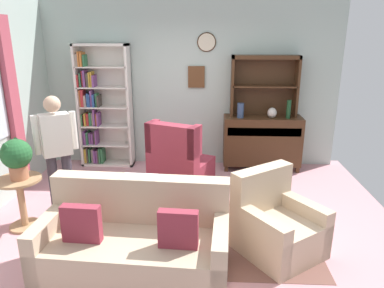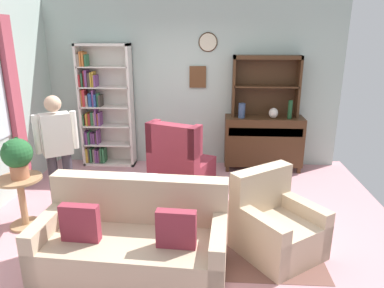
{
  "view_description": "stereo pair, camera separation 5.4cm",
  "coord_description": "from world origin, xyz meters",
  "px_view_note": "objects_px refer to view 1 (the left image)",
  "views": [
    {
      "loc": [
        0.3,
        -4.04,
        2.3
      ],
      "look_at": [
        0.1,
        0.2,
        0.95
      ],
      "focal_mm": 33.48,
      "sensor_mm": 36.0,
      "label": 1
    },
    {
      "loc": [
        0.36,
        -4.03,
        2.3
      ],
      "look_at": [
        0.1,
        0.2,
        0.95
      ],
      "focal_mm": 33.48,
      "sensor_mm": 36.0,
      "label": 2
    }
  ],
  "objects_px": {
    "vase_tall": "(241,110)",
    "coffee_table": "(146,205)",
    "couch_floral": "(136,243)",
    "bookshelf": "(101,109)",
    "vase_round": "(272,113)",
    "person_reading": "(57,148)",
    "wingback_chair": "(179,164)",
    "potted_plant_large": "(16,156)",
    "sideboard_hutch": "(265,77)",
    "plant_stand": "(21,197)",
    "armchair_floral": "(276,226)",
    "bottle_wine": "(289,109)",
    "sideboard": "(262,140)",
    "book_stack": "(136,195)"
  },
  "relations": [
    {
      "from": "vase_tall",
      "to": "coffee_table",
      "type": "distance_m",
      "value": 2.52
    },
    {
      "from": "sideboard",
      "to": "coffee_table",
      "type": "bearing_deg",
      "value": -127.0
    },
    {
      "from": "bookshelf",
      "to": "bottle_wine",
      "type": "xyz_separation_m",
      "value": [
        3.17,
        -0.17,
        0.06
      ]
    },
    {
      "from": "bookshelf",
      "to": "couch_floral",
      "type": "distance_m",
      "value": 3.27
    },
    {
      "from": "potted_plant_large",
      "to": "book_stack",
      "type": "height_order",
      "value": "potted_plant_large"
    },
    {
      "from": "plant_stand",
      "to": "person_reading",
      "type": "bearing_deg",
      "value": 45.04
    },
    {
      "from": "vase_round",
      "to": "couch_floral",
      "type": "relative_size",
      "value": 0.09
    },
    {
      "from": "sideboard",
      "to": "potted_plant_large",
      "type": "bearing_deg",
      "value": -145.8
    },
    {
      "from": "sideboard",
      "to": "bookshelf",
      "type": "bearing_deg",
      "value": 178.29
    },
    {
      "from": "vase_round",
      "to": "plant_stand",
      "type": "relative_size",
      "value": 0.27
    },
    {
      "from": "sideboard",
      "to": "person_reading",
      "type": "height_order",
      "value": "person_reading"
    },
    {
      "from": "couch_floral",
      "to": "person_reading",
      "type": "height_order",
      "value": "person_reading"
    },
    {
      "from": "sideboard_hutch",
      "to": "plant_stand",
      "type": "distance_m",
      "value": 4.02
    },
    {
      "from": "sideboard_hutch",
      "to": "couch_floral",
      "type": "bearing_deg",
      "value": -118.26
    },
    {
      "from": "couch_floral",
      "to": "coffee_table",
      "type": "distance_m",
      "value": 0.73
    },
    {
      "from": "sideboard",
      "to": "vase_tall",
      "type": "height_order",
      "value": "vase_tall"
    },
    {
      "from": "vase_tall",
      "to": "couch_floral",
      "type": "bearing_deg",
      "value": -113.5
    },
    {
      "from": "bookshelf",
      "to": "wingback_chair",
      "type": "distance_m",
      "value": 1.84
    },
    {
      "from": "sideboard_hutch",
      "to": "person_reading",
      "type": "height_order",
      "value": "sideboard_hutch"
    },
    {
      "from": "bookshelf",
      "to": "book_stack",
      "type": "bearing_deg",
      "value": -65.23
    },
    {
      "from": "vase_round",
      "to": "bottle_wine",
      "type": "bearing_deg",
      "value": -4.95
    },
    {
      "from": "vase_tall",
      "to": "person_reading",
      "type": "xyz_separation_m",
      "value": [
        -2.4,
        -1.69,
        -0.13
      ]
    },
    {
      "from": "wingback_chair",
      "to": "potted_plant_large",
      "type": "xyz_separation_m",
      "value": [
        -1.77,
        -1.23,
        0.53
      ]
    },
    {
      "from": "wingback_chair",
      "to": "plant_stand",
      "type": "distance_m",
      "value": 2.17
    },
    {
      "from": "vase_round",
      "to": "book_stack",
      "type": "bearing_deg",
      "value": -132.17
    },
    {
      "from": "armchair_floral",
      "to": "book_stack",
      "type": "bearing_deg",
      "value": 168.54
    },
    {
      "from": "wingback_chair",
      "to": "plant_stand",
      "type": "height_order",
      "value": "wingback_chair"
    },
    {
      "from": "vase_round",
      "to": "bottle_wine",
      "type": "relative_size",
      "value": 0.56
    },
    {
      "from": "vase_round",
      "to": "coffee_table",
      "type": "relative_size",
      "value": 0.21
    },
    {
      "from": "armchair_floral",
      "to": "vase_round",
      "type": "bearing_deg",
      "value": 82.9
    },
    {
      "from": "wingback_chair",
      "to": "book_stack",
      "type": "xyz_separation_m",
      "value": [
        -0.4,
        -1.25,
        0.08
      ]
    },
    {
      "from": "potted_plant_large",
      "to": "sideboard_hutch",
      "type": "bearing_deg",
      "value": 35.55
    },
    {
      "from": "bookshelf",
      "to": "coffee_table",
      "type": "distance_m",
      "value": 2.61
    },
    {
      "from": "bookshelf",
      "to": "bottle_wine",
      "type": "height_order",
      "value": "bookshelf"
    },
    {
      "from": "sideboard_hutch",
      "to": "wingback_chair",
      "type": "distance_m",
      "value": 2.05
    },
    {
      "from": "vase_round",
      "to": "book_stack",
      "type": "height_order",
      "value": "vase_round"
    },
    {
      "from": "bookshelf",
      "to": "vase_round",
      "type": "xyz_separation_m",
      "value": [
        2.91,
        -0.15,
        -0.01
      ]
    },
    {
      "from": "bookshelf",
      "to": "armchair_floral",
      "type": "xyz_separation_m",
      "value": [
        2.61,
        -2.55,
        -0.72
      ]
    },
    {
      "from": "vase_tall",
      "to": "book_stack",
      "type": "height_order",
      "value": "vase_tall"
    },
    {
      "from": "wingback_chair",
      "to": "person_reading",
      "type": "xyz_separation_m",
      "value": [
        -1.44,
        -0.87,
        0.52
      ]
    },
    {
      "from": "vase_tall",
      "to": "armchair_floral",
      "type": "relative_size",
      "value": 0.23
    },
    {
      "from": "sideboard_hutch",
      "to": "person_reading",
      "type": "bearing_deg",
      "value": -146.03
    },
    {
      "from": "plant_stand",
      "to": "couch_floral",
      "type": "bearing_deg",
      "value": -26.52
    },
    {
      "from": "vase_tall",
      "to": "bottle_wine",
      "type": "distance_m",
      "value": 0.78
    },
    {
      "from": "bookshelf",
      "to": "wingback_chair",
      "type": "relative_size",
      "value": 2.0
    },
    {
      "from": "bottle_wine",
      "to": "plant_stand",
      "type": "relative_size",
      "value": 0.48
    },
    {
      "from": "vase_tall",
      "to": "bottle_wine",
      "type": "xyz_separation_m",
      "value": [
        0.78,
        -0.01,
        0.03
      ]
    },
    {
      "from": "bookshelf",
      "to": "potted_plant_large",
      "type": "xyz_separation_m",
      "value": [
        -0.34,
        -2.2,
        -0.09
      ]
    },
    {
      "from": "plant_stand",
      "to": "sideboard_hutch",
      "type": "bearing_deg",
      "value": 35.4
    },
    {
      "from": "couch_floral",
      "to": "armchair_floral",
      "type": "bearing_deg",
      "value": 16.25
    }
  ]
}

